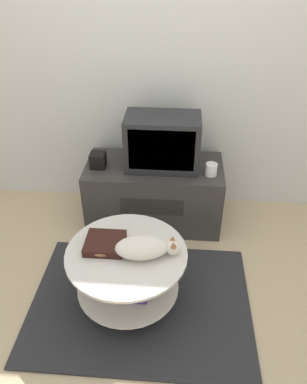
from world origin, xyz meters
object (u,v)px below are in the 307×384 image
Objects in this scene: cat at (144,247)px; speaker at (98,160)px; tv at (163,142)px; dvd_box at (105,243)px.

speaker is at bearing 108.59° from cat.
speaker reaches higher than cat.
cat is at bearing -62.77° from speaker.
speaker is at bearing -174.21° from tv.
tv reaches higher than cat.
cat is (0.25, -0.05, 0.03)m from dvd_box.
tv is 2.33× the size of dvd_box.
tv is at bearing 5.79° from speaker.
speaker is 0.22× the size of cat.
speaker is (-0.50, -0.05, -0.15)m from tv.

